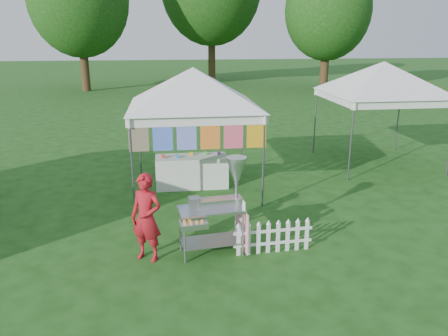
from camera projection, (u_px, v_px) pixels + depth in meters
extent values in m
plane|color=#1B4413|center=(209.00, 254.00, 7.76)|extent=(120.00, 120.00, 0.00)
cylinder|color=#59595E|center=(132.00, 167.00, 9.24)|extent=(0.04, 0.04, 2.10)
cylinder|color=#59595E|center=(263.00, 162.00, 9.60)|extent=(0.04, 0.04, 2.10)
cylinder|color=#59595E|center=(139.00, 137.00, 11.93)|extent=(0.04, 0.04, 2.10)
cylinder|color=#59595E|center=(242.00, 134.00, 12.29)|extent=(0.04, 0.04, 2.10)
cube|color=white|center=(198.00, 121.00, 9.14)|extent=(3.00, 0.03, 0.22)
cube|color=white|center=(190.00, 101.00, 11.83)|extent=(3.00, 0.03, 0.22)
pyramid|color=white|center=(193.00, 67.00, 10.19)|extent=(4.24, 4.24, 0.90)
cylinder|color=#59595E|center=(198.00, 117.00, 9.12)|extent=(3.00, 0.03, 0.03)
cube|color=orange|center=(138.00, 135.00, 9.06)|extent=(0.42, 0.01, 0.70)
cube|color=#1925CE|center=(163.00, 134.00, 9.13)|extent=(0.42, 0.01, 0.70)
cube|color=#AF1BBE|center=(187.00, 134.00, 9.19)|extent=(0.42, 0.01, 0.70)
cube|color=red|center=(210.00, 133.00, 9.25)|extent=(0.42, 0.01, 0.70)
cube|color=#CE19A3|center=(233.00, 132.00, 9.31)|extent=(0.42, 0.01, 0.70)
cube|color=orange|center=(256.00, 132.00, 9.38)|extent=(0.42, 0.01, 0.70)
cylinder|color=#59595E|center=(351.00, 142.00, 11.35)|extent=(0.04, 0.04, 2.10)
cylinder|color=#59595E|center=(315.00, 121.00, 14.04)|extent=(0.04, 0.04, 2.10)
cylinder|color=#59595E|center=(398.00, 119.00, 14.40)|extent=(0.04, 0.04, 2.10)
cube|color=white|center=(407.00, 104.00, 11.25)|extent=(3.00, 0.03, 0.22)
cube|color=white|center=(360.00, 91.00, 13.94)|extent=(3.00, 0.03, 0.22)
pyramid|color=white|center=(384.00, 61.00, 12.30)|extent=(4.24, 4.24, 0.90)
cylinder|color=#59595E|center=(407.00, 101.00, 11.22)|extent=(3.00, 0.03, 0.03)
cylinder|color=#341F13|center=(84.00, 61.00, 29.16)|extent=(0.56, 0.56, 3.96)
cylinder|color=#341F13|center=(212.00, 51.00, 33.94)|extent=(0.56, 0.56, 4.84)
cylinder|color=#341F13|center=(325.00, 64.00, 29.33)|extent=(0.56, 0.56, 3.52)
ellipsoid|color=#2F661C|center=(328.00, 10.00, 28.31)|extent=(5.60, 5.60, 6.44)
cylinder|color=gray|center=(185.00, 240.00, 7.35)|extent=(0.04, 0.04, 0.84)
cylinder|color=gray|center=(243.00, 234.00, 7.59)|extent=(0.04, 0.04, 0.84)
cylinder|color=gray|center=(180.00, 229.00, 7.77)|extent=(0.04, 0.04, 0.84)
cylinder|color=gray|center=(236.00, 223.00, 8.02)|extent=(0.04, 0.04, 0.84)
cube|color=gray|center=(211.00, 241.00, 7.74)|extent=(1.12, 0.66, 0.01)
cube|color=#B7B7BC|center=(211.00, 209.00, 7.56)|extent=(1.18, 0.69, 0.04)
cube|color=#B7B7BC|center=(220.00, 202.00, 7.61)|extent=(0.82, 0.33, 0.14)
cube|color=gray|center=(194.00, 203.00, 7.50)|extent=(0.21, 0.23, 0.21)
cylinder|color=gray|center=(236.00, 183.00, 7.59)|extent=(0.05, 0.05, 0.84)
cone|color=#B7B7BC|center=(237.00, 170.00, 7.52)|extent=(0.37, 0.37, 0.37)
cylinder|color=#B7B7BC|center=(237.00, 159.00, 7.46)|extent=(0.40, 0.40, 0.06)
cube|color=#B7B7BC|center=(194.00, 225.00, 7.17)|extent=(0.48, 0.33, 0.09)
cube|color=pink|center=(242.00, 228.00, 7.82)|extent=(0.10, 0.70, 0.76)
cube|color=white|center=(244.00, 206.00, 7.40)|extent=(0.03, 0.13, 0.17)
imported|color=#AF1520|center=(146.00, 218.00, 7.38)|extent=(0.67, 0.59, 1.54)
cube|color=white|center=(239.00, 241.00, 7.63)|extent=(0.07, 0.02, 0.56)
cube|color=white|center=(249.00, 240.00, 7.66)|extent=(0.07, 0.02, 0.56)
cube|color=white|center=(258.00, 239.00, 7.69)|extent=(0.07, 0.02, 0.56)
cube|color=white|center=(268.00, 238.00, 7.73)|extent=(0.07, 0.02, 0.56)
cube|color=white|center=(278.00, 238.00, 7.76)|extent=(0.07, 0.02, 0.56)
cube|color=white|center=(288.00, 237.00, 7.79)|extent=(0.07, 0.02, 0.56)
cube|color=white|center=(297.00, 236.00, 7.82)|extent=(0.07, 0.02, 0.56)
cube|color=white|center=(307.00, 235.00, 7.85)|extent=(0.07, 0.02, 0.56)
cube|color=white|center=(273.00, 243.00, 7.77)|extent=(1.44, 0.11, 0.05)
cube|color=white|center=(273.00, 231.00, 7.70)|extent=(1.44, 0.11, 0.05)
cube|color=white|center=(192.00, 171.00, 11.08)|extent=(1.80, 0.70, 0.80)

